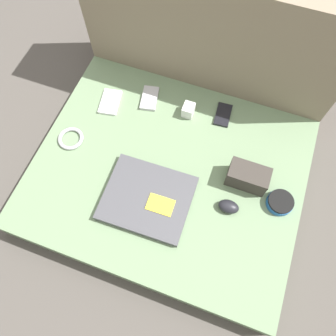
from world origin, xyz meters
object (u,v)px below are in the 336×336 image
laptop (148,198)px  phone_small (150,98)px  phone_black (110,102)px  charger_brick (188,110)px  computer_mouse (228,207)px  phone_silver (223,115)px  speaker_puck (280,202)px  camera_pouch (248,177)px

laptop → phone_small: bearing=109.0°
phone_black → charger_brick: charger_brick is taller
computer_mouse → phone_small: 0.53m
computer_mouse → phone_small: (-0.42, 0.33, -0.01)m
phone_silver → computer_mouse: bearing=-75.8°
speaker_puck → phone_black: bearing=165.6°
camera_pouch → phone_black: bearing=166.4°
camera_pouch → speaker_puck: bearing=-17.9°
phone_silver → phone_small: bearing=-179.3°
phone_small → laptop: bearing=-81.1°
laptop → phone_small: size_ratio=2.49×
camera_pouch → charger_brick: camera_pouch is taller
speaker_puck → charger_brick: (-0.41, 0.24, 0.01)m
computer_mouse → phone_small: computer_mouse is taller
laptop → speaker_puck: (0.43, 0.14, 0.00)m
phone_small → camera_pouch: size_ratio=0.87×
laptop → camera_pouch: (0.30, 0.18, 0.03)m
computer_mouse → phone_silver: size_ratio=0.68×
phone_silver → camera_pouch: 0.28m
phone_black → camera_pouch: 0.60m
phone_black → camera_pouch: size_ratio=0.91×
speaker_puck → camera_pouch: size_ratio=0.65×
laptop → phone_black: bearing=130.0°
laptop → computer_mouse: computer_mouse is taller
laptop → phone_black: 0.43m
camera_pouch → charger_brick: (-0.28, 0.20, -0.02)m
phone_small → charger_brick: size_ratio=2.41×
phone_black → speaker_puck: bearing=-24.6°
speaker_puck → phone_silver: speaker_puck is taller
phone_silver → charger_brick: 0.14m
phone_black → charger_brick: size_ratio=2.52×
phone_silver → phone_small: 0.30m
phone_small → camera_pouch: camera_pouch is taller
speaker_puck → charger_brick: charger_brick is taller
phone_small → camera_pouch: 0.50m
computer_mouse → charger_brick: charger_brick is taller
speaker_puck → phone_silver: 0.40m
computer_mouse → laptop: bearing=-168.1°
laptop → computer_mouse: size_ratio=4.15×
computer_mouse → phone_black: bearing=153.2°
laptop → speaker_puck: 0.45m
speaker_puck → phone_silver: (-0.28, 0.28, -0.01)m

